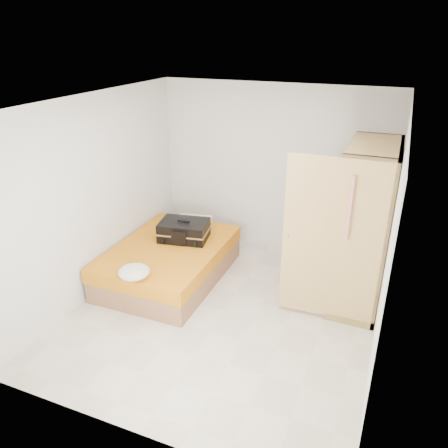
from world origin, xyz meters
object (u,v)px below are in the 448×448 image
at_px(person, 306,236).
at_px(suitcase, 184,230).
at_px(round_cushion, 134,272).
at_px(wardrobe, 360,232).
at_px(bed, 169,262).

height_order(person, suitcase, person).
distance_m(suitcase, round_cushion, 1.20).
bearing_deg(wardrobe, person, -179.48).
bearing_deg(bed, suitcase, 71.37).
distance_m(bed, wardrobe, 2.64).
bearing_deg(round_cushion, wardrobe, 27.13).
bearing_deg(wardrobe, bed, -171.56).
bearing_deg(person, round_cushion, 124.45).
bearing_deg(bed, round_cushion, -88.68).
distance_m(wardrobe, round_cushion, 2.82).
height_order(wardrobe, suitcase, wardrobe).
bearing_deg(wardrobe, suitcase, -178.19).
bearing_deg(person, wardrobe, -89.64).
bearing_deg(round_cushion, person, 34.62).
bearing_deg(round_cushion, suitcase, 86.23).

